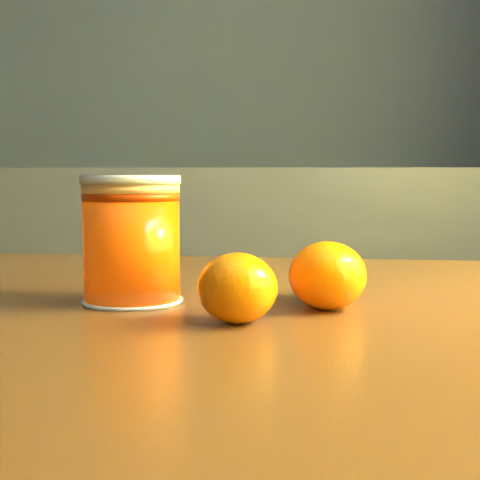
{
  "coord_description": "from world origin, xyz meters",
  "views": [
    {
      "loc": [
        0.97,
        -0.31,
        0.87
      ],
      "look_at": [
        0.95,
        0.26,
        0.82
      ],
      "focal_mm": 50.0,
      "sensor_mm": 36.0,
      "label": 1
    }
  ],
  "objects": [
    {
      "name": "orange_front",
      "position": [
        1.02,
        0.22,
        0.79
      ],
      "size": [
        0.07,
        0.07,
        0.06
      ],
      "primitive_type": "ellipsoid",
      "rotation": [
        0.0,
        0.0,
        -0.21
      ],
      "color": "orange",
      "rests_on": "table"
    },
    {
      "name": "orange_back",
      "position": [
        1.02,
        0.26,
        0.79
      ],
      "size": [
        0.08,
        0.08,
        0.05
      ],
      "primitive_type": "ellipsoid",
      "rotation": [
        0.0,
        0.0,
        0.44
      ],
      "color": "orange",
      "rests_on": "table"
    },
    {
      "name": "table",
      "position": [
        0.98,
        0.23,
        0.67
      ],
      "size": [
        1.09,
        0.82,
        0.77
      ],
      "rotation": [
        0.0,
        0.0,
        -0.11
      ],
      "color": "brown",
      "rests_on": "ground"
    },
    {
      "name": "juice_glass",
      "position": [
        0.86,
        0.25,
        0.82
      ],
      "size": [
        0.08,
        0.08,
        0.11
      ],
      "rotation": [
        0.0,
        0.0,
        -0.18
      ],
      "color": "#FF4D05",
      "rests_on": "table"
    },
    {
      "name": "orange_extra",
      "position": [
        0.95,
        0.17,
        0.79
      ],
      "size": [
        0.06,
        0.06,
        0.05
      ],
      "primitive_type": "ellipsoid",
      "rotation": [
        0.0,
        0.0,
        -0.03
      ],
      "color": "orange",
      "rests_on": "table"
    }
  ]
}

